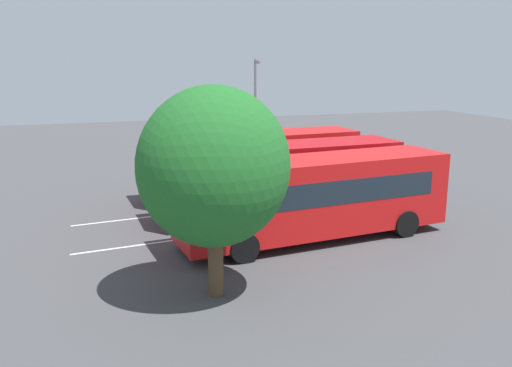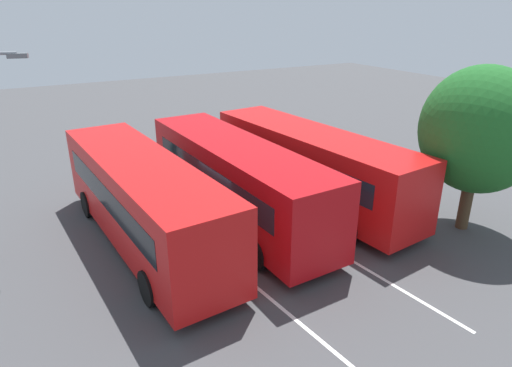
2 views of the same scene
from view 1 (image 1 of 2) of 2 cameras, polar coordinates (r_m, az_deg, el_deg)
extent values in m
plane|color=#424244|center=(23.83, 1.10, -3.28)|extent=(76.85, 76.85, 0.00)
cube|color=red|center=(20.30, 6.28, -1.19)|extent=(10.72, 3.48, 2.76)
cube|color=#19232D|center=(23.14, 17.63, 1.93)|extent=(0.33, 2.18, 1.16)
cube|color=#19232D|center=(21.24, 4.69, 0.41)|extent=(8.81, 0.94, 0.88)
cube|color=#19232D|center=(19.21, 8.09, -1.04)|extent=(8.81, 0.94, 0.88)
cube|color=black|center=(23.07, 17.75, 3.05)|extent=(0.29, 1.98, 0.32)
cube|color=black|center=(23.58, 17.37, -2.60)|extent=(0.32, 2.27, 0.36)
cylinder|color=black|center=(23.34, 11.96, -2.60)|extent=(1.07, 0.38, 1.04)
cylinder|color=black|center=(21.56, 15.58, -4.12)|extent=(1.07, 0.38, 1.04)
cylinder|color=black|center=(20.29, -3.79, -4.73)|extent=(1.07, 0.38, 1.04)
cylinder|color=black|center=(18.22, -1.25, -6.82)|extent=(1.07, 0.38, 1.04)
cube|color=#B70C11|center=(23.42, 2.87, 0.82)|extent=(10.62, 2.90, 2.76)
cube|color=#19232D|center=(25.77, 13.64, 3.28)|extent=(0.21, 2.18, 1.16)
cube|color=#19232D|center=(24.45, 1.76, 2.14)|extent=(8.84, 0.44, 0.88)
cube|color=#19232D|center=(22.28, 4.10, 1.03)|extent=(8.84, 0.44, 0.88)
cube|color=black|center=(25.71, 13.73, 4.28)|extent=(0.18, 1.98, 0.32)
cube|color=black|center=(26.17, 13.47, -0.82)|extent=(0.19, 2.27, 0.36)
cylinder|color=black|center=(26.19, 8.61, -0.74)|extent=(1.05, 0.32, 1.04)
cylinder|color=black|center=(24.23, 11.29, -1.98)|extent=(1.05, 0.32, 1.04)
cylinder|color=black|center=(23.74, -5.79, -2.11)|extent=(1.05, 0.32, 1.04)
cylinder|color=black|center=(21.56, -4.20, -3.66)|extent=(1.05, 0.32, 1.04)
cube|color=red|center=(26.77, -0.11, 2.39)|extent=(10.67, 3.18, 2.76)
cube|color=black|center=(28.97, 9.55, 4.53)|extent=(0.27, 2.18, 1.16)
cube|color=black|center=(27.81, -1.04, 3.49)|extent=(8.83, 0.68, 0.88)
cube|color=black|center=(25.61, 0.90, 2.65)|extent=(8.83, 0.68, 0.88)
cube|color=black|center=(28.92, 9.62, 5.42)|extent=(0.23, 1.98, 0.32)
cube|color=black|center=(29.32, 9.46, 0.86)|extent=(0.25, 2.27, 0.36)
cylinder|color=black|center=(29.43, 5.13, 0.90)|extent=(1.06, 0.35, 1.04)
cylinder|color=black|center=(27.41, 7.36, -0.07)|extent=(1.06, 0.35, 1.04)
cylinder|color=black|center=(27.09, -7.66, -0.24)|extent=(1.06, 0.35, 1.04)
cylinder|color=black|center=(24.89, -6.31, -1.40)|extent=(1.06, 0.35, 1.04)
cylinder|color=#232833|center=(28.82, 12.80, 0.12)|extent=(0.13, 0.13, 0.81)
cylinder|color=#232833|center=(28.87, 12.50, 0.16)|extent=(0.13, 0.13, 0.81)
cylinder|color=#146B60|center=(28.69, 12.72, 1.56)|extent=(0.45, 0.45, 0.64)
sphere|color=tan|center=(28.61, 12.76, 2.40)|extent=(0.22, 0.22, 0.22)
cylinder|color=gray|center=(31.48, -0.05, 6.96)|extent=(0.16, 0.16, 6.69)
cylinder|color=gray|center=(30.36, 0.05, 12.87)|extent=(0.58, 1.84, 0.10)
cube|color=slate|center=(29.43, 0.16, 12.70)|extent=(0.34, 0.59, 0.14)
cylinder|color=#4C3823|center=(15.65, -4.29, -8.02)|extent=(0.44, 0.44, 2.20)
ellipsoid|color=#1E6023|center=(14.89, -4.47, 1.76)|extent=(4.29, 3.86, 4.51)
cube|color=silver|center=(22.27, 2.57, -4.47)|extent=(16.44, 1.82, 0.01)
cube|color=silver|center=(25.42, -0.19, -2.22)|extent=(16.44, 1.82, 0.01)
camera|label=2|loc=(29.10, -30.79, 13.62)|focal=31.21mm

